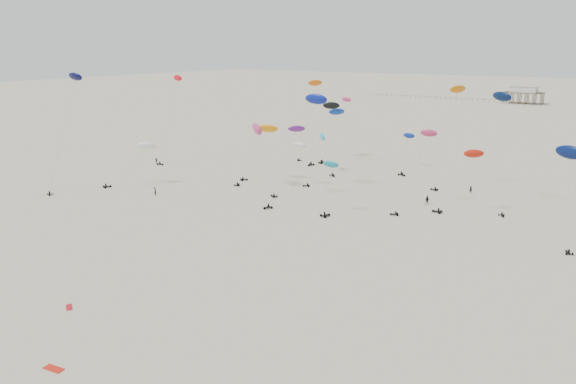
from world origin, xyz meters
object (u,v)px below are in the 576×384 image
Objects in this scene: pavilion_main at (523,96)px; rig_4 at (502,109)px; rig_9 at (462,171)px; spectator_0 at (156,195)px; rig_0 at (327,119)px.

rig_4 is at bearing -80.85° from pavilion_main.
spectator_0 is at bearing 112.05° from rig_9.
rig_4 is at bearing -20.21° from rig_9.
rig_0 is (-15.78, -201.50, 7.35)m from pavilion_main.
rig_9 is (47.68, -31.93, -3.60)m from rig_0.
rig_9 is at bearing 42.65° from rig_4.
rig_0 reaches higher than pavilion_main.
rig_0 is 56.32m from rig_4.
pavilion_main is 1.09× the size of rig_0.
pavilion_main is at bearing 7.81° from rig_9.
rig_4 reaches higher than rig_9.
rig_9 is at bearing 149.00° from rig_0.
rig_0 is at bearing -51.57° from spectator_0.
rig_4 is at bearing 160.55° from rig_0.
rig_0 reaches higher than spectator_0.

